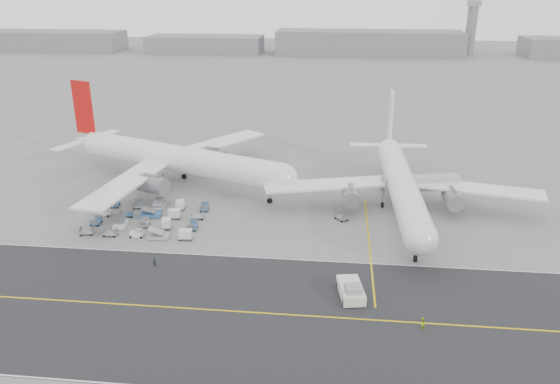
# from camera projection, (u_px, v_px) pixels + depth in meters

# --- Properties ---
(ground) EXTENTS (700.00, 700.00, 0.00)m
(ground) POSITION_uv_depth(u_px,v_px,m) (194.00, 248.00, 93.32)
(ground) COLOR gray
(ground) RESTS_ON ground
(taxiway) EXTENTS (220.00, 59.00, 0.03)m
(taxiway) POSITION_uv_depth(u_px,v_px,m) (196.00, 309.00, 76.17)
(taxiway) COLOR #2B2B2D
(taxiway) RESTS_ON ground
(horizon_buildings) EXTENTS (520.00, 28.00, 28.00)m
(horizon_buildings) POSITION_uv_depth(u_px,v_px,m) (351.00, 54.00, 330.91)
(horizon_buildings) COLOR gray
(horizon_buildings) RESTS_ON ground
(control_tower) EXTENTS (7.00, 7.00, 31.25)m
(control_tower) POSITION_uv_depth(u_px,v_px,m) (471.00, 27.00, 322.53)
(control_tower) COLOR gray
(control_tower) RESTS_ON ground
(airliner_a) EXTENTS (57.85, 56.70, 20.98)m
(airliner_a) POSITION_uv_depth(u_px,v_px,m) (174.00, 158.00, 120.38)
(airliner_a) COLOR white
(airliner_a) RESTS_ON ground
(airliner_b) EXTENTS (54.84, 55.50, 19.13)m
(airliner_b) POSITION_uv_depth(u_px,v_px,m) (401.00, 183.00, 107.40)
(airliner_b) COLOR white
(airliner_b) RESTS_ON ground
(pushback_tug) EXTENTS (4.31, 8.92, 2.51)m
(pushback_tug) POSITION_uv_depth(u_px,v_px,m) (351.00, 290.00, 78.80)
(pushback_tug) COLOR silver
(pushback_tug) RESTS_ON ground
(jet_bridge) EXTENTS (16.77, 6.84, 6.26)m
(jet_bridge) POSITION_uv_depth(u_px,v_px,m) (422.00, 184.00, 109.84)
(jet_bridge) COLOR gray
(jet_bridge) RESTS_ON ground
(gse_cluster) EXTENTS (28.03, 23.38, 1.90)m
(gse_cluster) POSITION_uv_depth(u_px,v_px,m) (148.00, 222.00, 103.36)
(gse_cluster) COLOR #95959A
(gse_cluster) RESTS_ON ground
(stray_dolly) EXTENTS (2.78, 2.92, 1.55)m
(stray_dolly) POSITION_uv_depth(u_px,v_px,m) (341.00, 220.00, 104.30)
(stray_dolly) COLOR silver
(stray_dolly) RESTS_ON ground
(ground_crew_a) EXTENTS (0.69, 0.58, 1.62)m
(ground_crew_a) POSITION_uv_depth(u_px,v_px,m) (155.00, 262.00, 87.04)
(ground_crew_a) COLOR black
(ground_crew_a) RESTS_ON ground
(ground_crew_b) EXTENTS (1.02, 0.92, 1.71)m
(ground_crew_b) POSITION_uv_depth(u_px,v_px,m) (422.00, 323.00, 71.52)
(ground_crew_b) COLOR #AED118
(ground_crew_b) RESTS_ON ground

